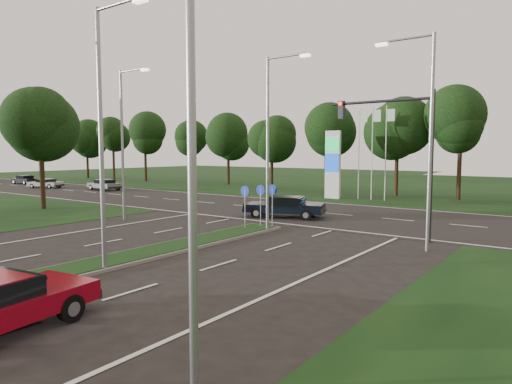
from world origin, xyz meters
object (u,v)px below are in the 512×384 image
Objects in this scene: far_car_c at (25,179)px; far_car_a at (104,184)px; far_car_b at (46,183)px; navy_sedan at (285,206)px.

far_car_a is at bearing -92.27° from far_car_c.
navy_sedan is at bearing -114.42° from far_car_b.
far_car_c is at bearing 95.56° from far_car_a.
far_car_a is 1.10× the size of far_car_c.
navy_sedan is 1.23× the size of far_car_a.
navy_sedan reaches higher than far_car_b.
navy_sedan is at bearing -99.79° from far_car_c.
far_car_a is 1.05× the size of far_car_b.
navy_sedan reaches higher than far_car_c.
navy_sedan is 1.35× the size of far_car_c.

